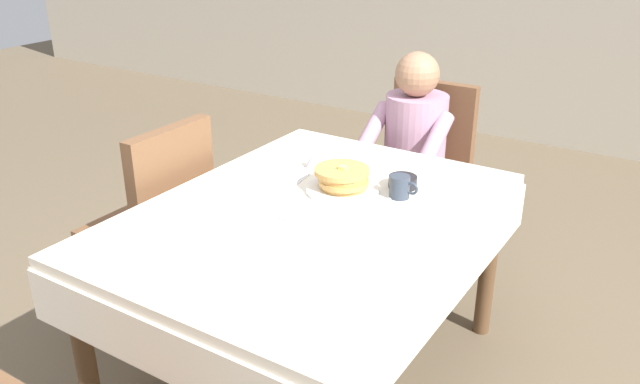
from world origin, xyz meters
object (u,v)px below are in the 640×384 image
Objects in this scene: dining_table_main at (309,233)px; bowl_butter at (403,182)px; syrup_pitcher at (314,159)px; chair_left_side at (159,213)px; knife_right_of_plate at (384,204)px; chair_diner at (423,162)px; plate_breakfast at (342,189)px; fork_left_of_plate at (298,182)px; breakfast_stack at (343,177)px; diner_person at (412,145)px; cup_coffee at (400,187)px; spoon_near_edge at (295,225)px.

bowl_butter is (0.19, 0.37, 0.11)m from dining_table_main.
chair_left_side is at bearing -147.19° from syrup_pitcher.
chair_diner is at bearing 11.32° from knife_right_of_plate.
bowl_butter is at bearing 42.09° from plate_breakfast.
chair_diner reaches higher than fork_left_of_plate.
breakfast_stack is 2.67× the size of syrup_pitcher.
chair_left_side is 0.86m from breakfast_stack.
chair_left_side is 0.66m from fork_left_of_plate.
fork_left_of_plate is at bearing 83.75° from chair_diner.
chair_diner is 5.17× the size of fork_left_of_plate.
plate_breakfast is 0.19m from fork_left_of_plate.
dining_table_main is at bearing 93.96° from diner_person.
breakfast_stack is (0.01, 0.21, 0.15)m from dining_table_main.
bowl_butter is at bearing 1.60° from syrup_pitcher.
syrup_pitcher is at bearing -57.19° from chair_left_side.
knife_right_of_plate is at bearing -96.32° from fork_left_of_plate.
cup_coffee reaches higher than fork_left_of_plate.
chair_diner is 0.83× the size of diner_person.
syrup_pitcher reaches higher than spoon_near_edge.
cup_coffee is at bearing 51.36° from dining_table_main.
chair_left_side reaches higher than cup_coffee.
cup_coffee is 1.41× the size of syrup_pitcher.
spoon_near_edge is at bearing 94.23° from chair_diner.
plate_breakfast is (0.08, -0.96, 0.22)m from chair_diner.
spoon_near_edge is at bearing 146.36° from knife_right_of_plate.
chair_diner reaches higher than spoon_near_edge.
plate_breakfast is at bearing -114.25° from breakfast_stack.
breakfast_stack is 1.94× the size of bowl_butter.
chair_diner is 0.86m from syrup_pitcher.
spoon_near_edge reaches higher than dining_table_main.
knife_right_of_plate and spoon_near_edge have the same top height.
plate_breakfast is 0.05m from breakfast_stack.
breakfast_stack is at bearing -89.96° from fork_left_of_plate.
dining_table_main is at bearing -90.00° from chair_left_side.
diner_person is at bearing -13.74° from fork_left_of_plate.
chair_diner is at bearing -90.00° from diner_person.
plate_breakfast is 2.55× the size of bowl_butter.
breakfast_stack is at bearing -74.72° from chair_left_side.
chair_left_side is 1.06m from cup_coffee.
diner_person is at bearing 90.00° from chair_diner.
chair_diner is at bearing 108.16° from cup_coffee.
plate_breakfast is at bearing -33.34° from syrup_pitcher.
chair_left_side is 1.01m from knife_right_of_plate.
bowl_butter is 0.73× the size of spoon_near_edge.
knife_right_of_plate is at bearing -22.02° from syrup_pitcher.
knife_right_of_plate is 1.33× the size of spoon_near_edge.
bowl_butter is at bearing 111.95° from diner_person.
diner_person is at bearing 95.97° from breakfast_stack.
fork_left_of_plate is at bearing -78.45° from syrup_pitcher.
cup_coffee reaches higher than plate_breakfast.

